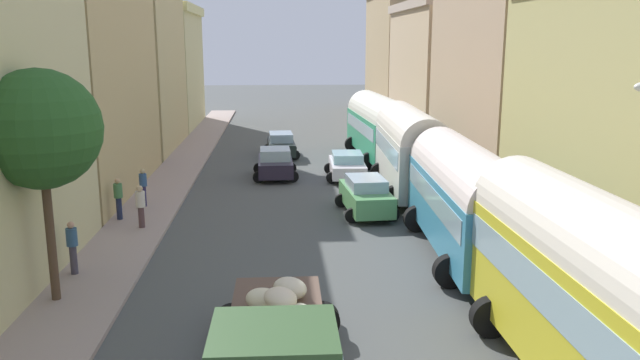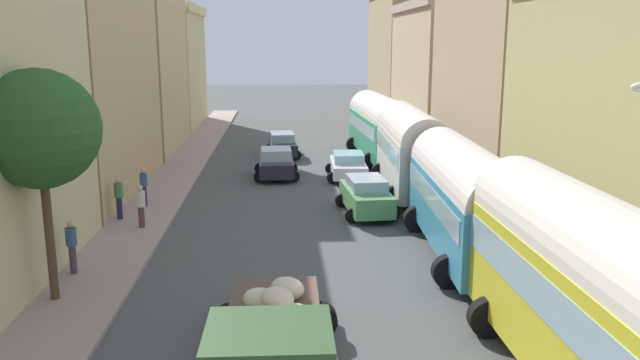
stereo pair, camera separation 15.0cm
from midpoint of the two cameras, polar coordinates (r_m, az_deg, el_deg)
ground_plane at (r=32.38m, az=-1.00°, el=-0.34°), size 154.00×154.00×0.00m
sidewalk_left at (r=32.81m, az=-13.75°, el=-0.41°), size 2.50×70.00×0.14m
sidewalk_right at (r=33.52m, az=11.47°, el=-0.03°), size 2.50×70.00×0.14m
building_left_2 at (r=31.87m, az=-21.13°, el=9.96°), size 4.70×12.85×12.48m
building_left_3 at (r=44.17m, az=-16.61°, el=11.81°), size 5.53×11.14×14.12m
building_left_4 at (r=55.69m, az=-13.92°, el=9.96°), size 5.59×11.63×10.17m
building_right_2 at (r=37.04m, az=16.12°, el=9.41°), size 4.92×13.29×11.04m
building_right_3 at (r=51.15m, az=10.28°, el=9.96°), size 5.13×14.44×10.22m
building_right_4 at (r=65.84m, az=7.19°, el=11.47°), size 5.42×14.99×12.33m
parked_bus_0 at (r=13.55m, az=24.04°, el=-9.36°), size 3.25×9.81×4.23m
parked_bus_1 at (r=21.58m, az=12.91°, el=-1.35°), size 3.48×9.20×3.86m
parked_bus_2 at (r=30.10m, az=8.03°, el=3.00°), size 3.41×8.67×4.11m
parked_bus_3 at (r=38.87m, az=5.30°, el=5.00°), size 3.60×9.85×3.97m
cargo_truck_0 at (r=12.81m, az=-4.36°, el=-15.17°), size 3.12×6.99×2.38m
car_0 at (r=33.73m, az=-4.21°, el=1.52°), size 2.44×3.79×1.59m
car_1 at (r=40.10m, az=-3.67°, el=3.23°), size 2.33×4.24×1.52m
car_2 at (r=26.59m, az=4.03°, el=-1.41°), size 2.42×4.13×1.59m
car_3 at (r=33.56m, az=2.35°, el=1.35°), size 2.45×4.01×1.39m
pedestrian_0 at (r=20.79m, az=-21.75°, el=-5.57°), size 0.42×0.42×1.81m
pedestrian_2 at (r=28.28m, az=-15.89°, el=-0.53°), size 0.38×0.38×1.81m
pedestrian_3 at (r=26.49m, az=-17.98°, el=-1.51°), size 0.49×0.49×1.83m
pedestrian_4 at (r=25.08m, az=-16.13°, el=-2.20°), size 0.50×0.50×1.80m
roadside_tree_1 at (r=18.12m, az=-24.26°, el=4.18°), size 3.20×3.20×6.51m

